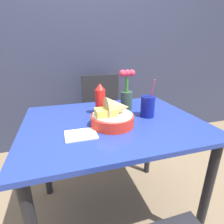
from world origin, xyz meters
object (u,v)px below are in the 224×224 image
at_px(chair_far_window, 103,109).
at_px(drink_cup, 148,107).
at_px(ketchup_bottle, 100,100).
at_px(food_basket, 114,115).
at_px(flower_vase, 127,93).

relative_size(chair_far_window, drink_cup, 3.68).
bearing_deg(chair_far_window, ketchup_bottle, -105.01).
bearing_deg(chair_far_window, drink_cup, -84.52).
bearing_deg(food_basket, chair_far_window, 79.90).
relative_size(drink_cup, flower_vase, 0.87).
bearing_deg(drink_cup, food_basket, -164.55).
xyz_separation_m(chair_far_window, drink_cup, (0.08, -0.83, 0.28)).
height_order(chair_far_window, drink_cup, drink_cup).
bearing_deg(food_basket, flower_vase, 54.40).
height_order(food_basket, flower_vase, flower_vase).
distance_m(chair_far_window, ketchup_bottle, 0.79).
relative_size(ketchup_bottle, drink_cup, 0.84).
height_order(food_basket, ketchup_bottle, ketchup_bottle).
bearing_deg(ketchup_bottle, chair_far_window, 74.99).
xyz_separation_m(food_basket, ketchup_bottle, (-0.03, 0.19, 0.04)).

